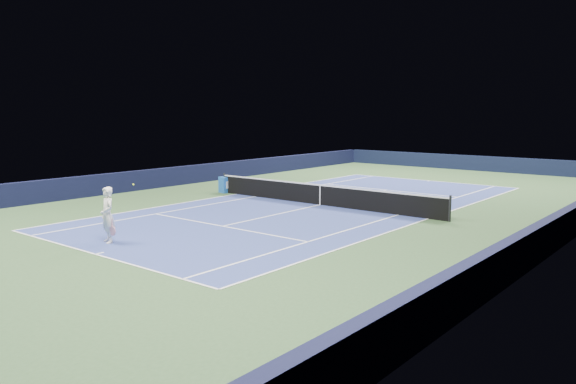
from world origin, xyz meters
The scene contains 19 objects.
ground centered at (0.00, 0.00, 0.00)m, with size 40.00×40.00×0.00m, color #2F4C29.
wall_far centered at (0.00, 19.82, 0.55)m, with size 22.00×0.35×1.10m, color black.
wall_right centered at (10.82, 0.00, 0.55)m, with size 0.35×40.00×1.10m, color black.
wall_left centered at (-10.82, 0.00, 0.55)m, with size 0.35×40.00×1.10m, color black.
court_surface centered at (0.00, 0.00, 0.00)m, with size 10.97×23.77×0.01m, color navy.
baseline_far centered at (0.00, 11.88, 0.01)m, with size 10.97×0.08×0.00m, color white.
baseline_near centered at (0.00, -11.88, 0.01)m, with size 10.97×0.08×0.00m, color white.
sideline_doubles_right centered at (5.49, 0.00, 0.01)m, with size 0.08×23.77×0.00m, color white.
sideline_doubles_left centered at (-5.49, 0.00, 0.01)m, with size 0.08×23.77×0.00m, color white.
sideline_singles_right centered at (4.12, 0.00, 0.01)m, with size 0.08×23.77×0.00m, color white.
sideline_singles_left centered at (-4.12, 0.00, 0.01)m, with size 0.08×23.77×0.00m, color white.
service_line_far centered at (0.00, 6.40, 0.01)m, with size 8.23×0.08×0.00m, color white.
service_line_near centered at (0.00, -6.40, 0.01)m, with size 8.23×0.08×0.00m, color white.
center_service_line centered at (0.00, 0.00, 0.01)m, with size 0.08×12.80×0.00m, color white.
center_mark_far centered at (0.00, 11.73, 0.01)m, with size 0.08×0.30×0.00m, color white.
center_mark_near centered at (0.00, -11.73, 0.01)m, with size 0.08×0.30×0.00m, color white.
tennis_net centered at (0.00, 0.00, 0.50)m, with size 12.90×0.10×1.07m.
sponsor_cube centered at (-6.40, 0.02, 0.43)m, with size 0.63×0.56×0.86m.
tennis_player centered at (-1.05, -10.71, 0.95)m, with size 0.88×1.34×1.91m.
Camera 1 is at (15.30, -21.23, 4.41)m, focal length 35.00 mm.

